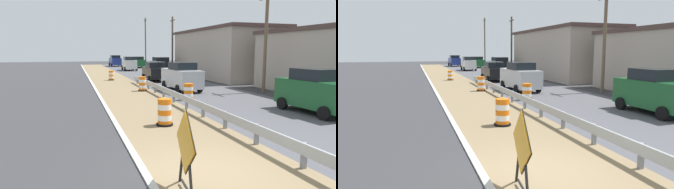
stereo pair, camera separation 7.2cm
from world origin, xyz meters
TOP-DOWN VIEW (x-y plane):
  - ground_plane at (0.00, 0.00)m, footprint 160.00×160.00m
  - median_dirt_strip at (0.86, 0.00)m, footprint 4.12×120.00m
  - curb_near_edge at (-1.30, 0.00)m, footprint 0.20×120.00m
  - warning_sign_diamond at (-0.67, -0.69)m, footprint 0.19×1.48m
  - traffic_barrel_nearest at (0.61, 4.92)m, footprint 0.71×0.71m
  - traffic_barrel_close at (3.89, 10.43)m, footprint 0.72×0.72m
  - traffic_barrel_mid at (2.07, 15.31)m, footprint 0.69×0.69m
  - traffic_barrel_far at (0.82, 24.29)m, footprint 0.63×0.63m
  - car_lead_near_lane at (5.40, 38.77)m, footprint 1.99×4.14m
  - car_trailing_near_lane at (8.42, 4.91)m, footprint 2.10×4.06m
  - car_lead_far_lane at (4.98, 22.18)m, footprint 2.12×4.03m
  - car_mid_far_lane at (8.43, 45.93)m, footprint 1.97×4.74m
  - car_trailing_far_lane at (5.03, 14.77)m, footprint 2.02×4.75m
  - car_distant_a at (8.09, 30.50)m, footprint 2.17×4.41m
  - car_distant_b at (4.99, 51.67)m, footprint 2.22×4.13m
  - roadside_shop_far at (13.66, 24.08)m, footprint 6.78×15.57m
  - utility_pole_near at (10.46, 11.88)m, footprint 0.24×1.80m
  - utility_pole_mid at (10.12, 31.85)m, footprint 0.24×1.80m
  - utility_pole_far at (10.95, 50.83)m, footprint 0.24×1.80m

SIDE VIEW (x-z plane):
  - ground_plane at x=0.00m, z-range 0.00..0.00m
  - median_dirt_strip at x=0.86m, z-range 0.00..0.01m
  - curb_near_edge at x=-1.30m, z-range -0.05..0.06m
  - traffic_barrel_far at x=0.82m, z-range -0.05..0.97m
  - traffic_barrel_close at x=3.89m, z-range -0.05..0.99m
  - traffic_barrel_mid at x=2.07m, z-range -0.05..1.05m
  - traffic_barrel_nearest at x=0.61m, z-range -0.05..1.06m
  - car_lead_far_lane at x=4.98m, z-range 0.00..1.94m
  - car_mid_far_lane at x=8.43m, z-range 0.00..2.00m
  - warning_sign_diamond at x=-0.67m, z-range 0.10..1.97m
  - car_lead_near_lane at x=5.40m, z-range 0.00..2.14m
  - car_distant_b at x=4.99m, z-range 0.00..2.16m
  - car_trailing_far_lane at x=5.03m, z-range 0.00..2.18m
  - car_trailing_near_lane at x=8.42m, z-range 0.00..2.19m
  - car_distant_a at x=8.09m, z-range 0.00..2.21m
  - roadside_shop_far at x=13.66m, z-range 0.01..5.50m
  - utility_pole_near at x=10.46m, z-range 0.15..7.42m
  - utility_pole_mid at x=10.12m, z-range 0.16..7.74m
  - utility_pole_far at x=10.95m, z-range 0.16..9.60m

